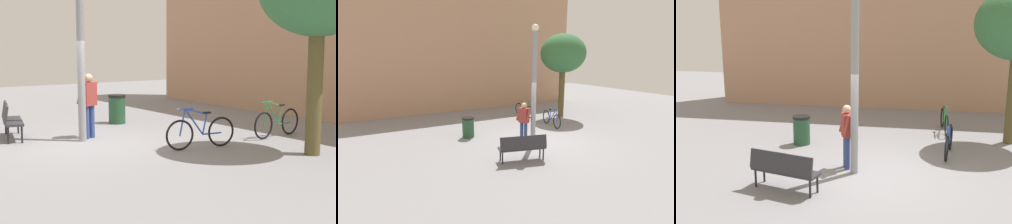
# 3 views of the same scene
# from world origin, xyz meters

# --- Properties ---
(ground_plane) EXTENTS (36.00, 36.00, 0.00)m
(ground_plane) POSITION_xyz_m (0.00, 0.00, 0.00)
(ground_plane) COLOR gray
(building_facade) EXTENTS (15.58, 2.00, 7.79)m
(building_facade) POSITION_xyz_m (0.00, 8.63, 3.89)
(building_facade) COLOR tan
(building_facade) RESTS_ON ground_plane
(lamppost) EXTENTS (0.28, 0.28, 4.68)m
(lamppost) POSITION_xyz_m (-0.39, -0.08, 2.49)
(lamppost) COLOR gray
(lamppost) RESTS_ON ground_plane
(person_by_lamppost) EXTENTS (0.43, 0.63, 1.67)m
(person_by_lamppost) POSITION_xyz_m (-0.64, 0.23, 0.97)
(person_by_lamppost) COLOR #334784
(person_by_lamppost) RESTS_ON ground_plane
(park_bench) EXTENTS (1.67, 0.86, 0.92)m
(park_bench) POSITION_xyz_m (-1.75, -1.47, 0.55)
(park_bench) COLOR #2D2D33
(park_bench) RESTS_ON ground_plane
(plaza_tree) EXTENTS (2.57, 2.57, 4.75)m
(plaza_tree) POSITION_xyz_m (3.94, 3.37, 3.61)
(plaza_tree) COLOR brown
(plaza_tree) RESTS_ON ground_plane
(bicycle_blue) EXTENTS (0.34, 1.80, 0.97)m
(bicycle_blue) POSITION_xyz_m (2.01, 1.78, 0.38)
(bicycle_blue) COLOR black
(bicycle_blue) RESTS_ON ground_plane
(bicycle_green) EXTENTS (0.20, 1.81, 0.97)m
(bicycle_green) POSITION_xyz_m (2.01, 4.34, 0.38)
(bicycle_green) COLOR black
(bicycle_green) RESTS_ON ground_plane
(trash_bin) EXTENTS (0.54, 0.54, 0.89)m
(trash_bin) POSITION_xyz_m (-2.38, 2.02, 0.45)
(trash_bin) COLOR #234C2D
(trash_bin) RESTS_ON ground_plane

